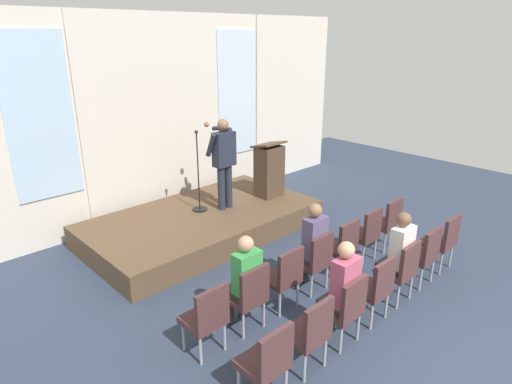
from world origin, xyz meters
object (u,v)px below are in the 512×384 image
(audience_r1_c4, at_px, (398,252))
(chair_r1_c0, at_px, (268,360))
(chair_r0_c4, at_px, (342,244))
(chair_r0_c5, at_px, (366,232))
(chair_r1_c3, at_px, (375,286))
(lectern, at_px, (269,170))
(audience_r0_c1, at_px, (244,278))
(chair_r0_c2, at_px, (284,275))
(chair_r1_c4, at_px, (401,268))
(chair_r1_c6, at_px, (443,239))
(chair_r0_c0, at_px, (207,316))
(audience_r0_c3, at_px, (312,243))
(speaker, at_px, (224,158))
(audience_r1_c2, at_px, (341,287))
(chair_r1_c2, at_px, (345,306))
(chair_r1_c5, at_px, (424,252))
(chair_r0_c3, at_px, (315,259))
(chair_r1_c1, at_px, (310,331))
(mic_stand, at_px, (199,194))
(chair_r0_c6, at_px, (387,221))
(chair_r0_c1, at_px, (249,294))

(audience_r1_c4, bearing_deg, chair_r1_c0, -178.29)
(chair_r0_c4, height_order, chair_r0_c5, same)
(chair_r1_c0, xyz_separation_m, chair_r1_c3, (1.99, 0.00, 0.00))
(lectern, relative_size, audience_r0_c1, 0.88)
(chair_r0_c2, bearing_deg, chair_r1_c4, -37.10)
(chair_r0_c5, relative_size, chair_r1_c6, 1.00)
(audience_r0_c1, bearing_deg, chair_r1_c3, -39.27)
(chair_r0_c0, bearing_deg, audience_r0_c3, 2.25)
(lectern, relative_size, chair_r0_c2, 1.23)
(speaker, relative_size, audience_r1_c4, 1.27)
(chair_r0_c0, distance_m, chair_r1_c6, 4.10)
(audience_r1_c2, bearing_deg, audience_r0_c3, 56.52)
(chair_r1_c2, height_order, chair_r1_c5, same)
(lectern, distance_m, chair_r0_c3, 3.01)
(audience_r0_c3, height_order, chair_r1_c2, audience_r0_c3)
(chair_r0_c0, distance_m, chair_r1_c0, 1.00)
(audience_r0_c3, relative_size, chair_r1_c5, 1.47)
(chair_r0_c0, relative_size, chair_r1_c0, 1.00)
(chair_r1_c6, bearing_deg, chair_r1_c1, 180.00)
(speaker, distance_m, lectern, 1.20)
(lectern, height_order, chair_r1_c0, lectern)
(mic_stand, bearing_deg, chair_r1_c2, -100.45)
(chair_r0_c4, distance_m, chair_r0_c6, 1.33)
(speaker, xyz_separation_m, chair_r1_c0, (-2.47, -3.64, -0.91))
(mic_stand, relative_size, audience_r1_c2, 1.13)
(chair_r1_c1, relative_size, chair_r1_c4, 1.00)
(chair_r1_c5, bearing_deg, chair_r1_c4, 180.00)
(chair_r0_c0, bearing_deg, chair_r0_c1, 0.00)
(chair_r0_c0, bearing_deg, speaker, 46.92)
(chair_r0_c1, xyz_separation_m, chair_r1_c0, (-0.66, -1.00, 0.00))
(audience_r0_c3, relative_size, chair_r0_c5, 1.47)
(chair_r0_c1, relative_size, audience_r1_c2, 0.68)
(audience_r0_c3, distance_m, chair_r0_c6, 2.00)
(mic_stand, relative_size, audience_r0_c3, 1.12)
(chair_r0_c2, height_order, chair_r1_c4, same)
(mic_stand, relative_size, chair_r1_c2, 1.65)
(chair_r1_c2, bearing_deg, mic_stand, 79.55)
(mic_stand, height_order, chair_r1_c1, mic_stand)
(chair_r0_c4, bearing_deg, chair_r1_c3, -123.47)
(lectern, relative_size, chair_r1_c6, 1.23)
(chair_r0_c0, height_order, chair_r1_c2, same)
(mic_stand, height_order, chair_r1_c6, mic_stand)
(chair_r1_c5, distance_m, chair_r1_c6, 0.66)
(audience_r1_c4, bearing_deg, audience_r0_c1, 153.19)
(speaker, bearing_deg, chair_r1_c2, -107.37)
(speaker, xyz_separation_m, audience_r1_c2, (-1.14, -3.56, -0.68))
(chair_r1_c1, xyz_separation_m, chair_r1_c4, (1.99, 0.00, 0.00))
(chair_r1_c3, height_order, audience_r1_c4, audience_r1_c4)
(lectern, bearing_deg, audience_r1_c2, -123.07)
(chair_r0_c0, height_order, audience_r0_c1, audience_r0_c1)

